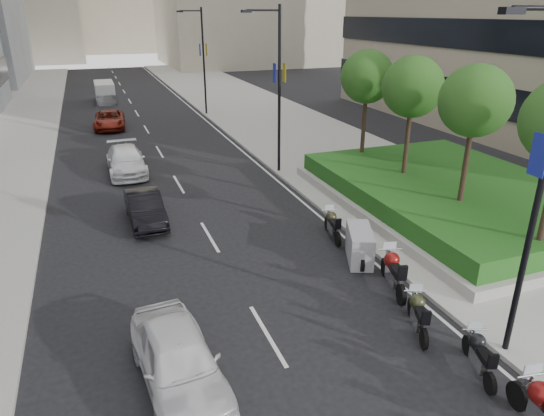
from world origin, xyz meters
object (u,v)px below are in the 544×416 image
motorcycle_5 (359,245)px  delivery_van (105,93)px  motorcycle_4 (393,272)px  car_a (178,360)px  lamp_post_1 (277,83)px  car_d (109,120)px  lamp_post_2 (202,56)px  motorcycle_2 (479,355)px  car_c (126,161)px  lamp_post_0 (538,177)px  motorcycle_6 (333,225)px  motorcycle_3 (418,314)px  car_b (145,208)px

motorcycle_5 → delivery_van: (-7.09, 38.92, 0.32)m
motorcycle_4 → car_a: size_ratio=0.53×
lamp_post_1 → motorcycle_5: bearing=-94.7°
motorcycle_4 → car_d: car_d is taller
car_d → lamp_post_2: bearing=21.4°
lamp_post_1 → car_a: lamp_post_1 is taller
lamp_post_2 → delivery_van: 13.43m
motorcycle_2 → motorcycle_4: motorcycle_4 is taller
motorcycle_2 → motorcycle_5: (0.21, 6.39, 0.08)m
motorcycle_2 → car_c: 21.55m
motorcycle_4 → car_d: bearing=31.2°
lamp_post_0 → motorcycle_2: bearing=-163.3°
lamp_post_0 → lamp_post_2: (0.00, 35.00, 0.00)m
lamp_post_1 → motorcycle_6: bearing=-96.0°
lamp_post_1 → lamp_post_0: bearing=-90.0°
lamp_post_2 → motorcycle_3: (-1.49, -33.32, -4.50)m
lamp_post_0 → car_d: lamp_post_0 is taller
motorcycle_3 → car_b: bearing=53.6°
motorcycle_3 → motorcycle_6: motorcycle_3 is taller
motorcycle_6 → car_a: bearing=141.3°
motorcycle_4 → car_b: (-7.02, 8.53, 0.02)m
motorcycle_4 → car_d: (-7.40, 28.56, 0.03)m
lamp_post_0 → car_d: (-8.27, 32.45, -4.38)m
motorcycle_5 → motorcycle_4: bearing=-156.6°
lamp_post_2 → car_c: size_ratio=1.79×
delivery_van → lamp_post_1: bearing=-74.2°
motorcycle_2 → car_c: (-6.94, 20.39, 0.20)m
car_d → lamp_post_0: bearing=-71.4°
car_c → car_d: car_c is taller
lamp_post_0 → motorcycle_3: (-1.49, 1.68, -4.50)m
car_a → motorcycle_5: bearing=24.8°
car_c → motorcycle_2: bearing=-71.3°
motorcycle_5 → motorcycle_6: 2.11m
motorcycle_2 → car_d: (-7.17, 32.78, 0.16)m
motorcycle_2 → car_a: 7.59m
car_d → lamp_post_1: bearing=-57.5°
lamp_post_1 → motorcycle_3: 16.04m
motorcycle_3 → motorcycle_5: 4.42m
lamp_post_1 → motorcycle_4: (-0.88, -13.11, -4.41)m
motorcycle_3 → motorcycle_4: motorcycle_4 is taller
lamp_post_2 → delivery_van: size_ratio=1.88×
motorcycle_5 → lamp_post_2: bearing=21.1°
car_b → car_d: size_ratio=0.83×
motorcycle_3 → car_d: size_ratio=0.40×
car_b → lamp_post_0: bearing=-58.9°
motorcycle_5 → car_c: car_c is taller
motorcycle_5 → car_b: bearing=70.6°
car_a → delivery_van: delivery_van is taller
motorcycle_3 → car_a: 6.88m
lamp_post_2 → motorcycle_2: 35.64m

